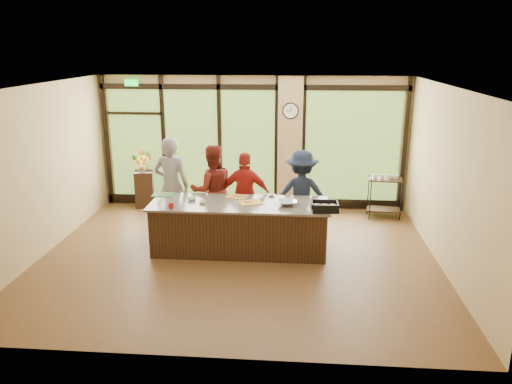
% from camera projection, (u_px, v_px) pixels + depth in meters
% --- Properties ---
extents(floor, '(7.00, 7.00, 0.00)m').
position_uv_depth(floor, '(238.00, 257.00, 8.91)').
color(floor, brown).
rests_on(floor, ground).
extents(ceiling, '(7.00, 7.00, 0.00)m').
position_uv_depth(ceiling, '(236.00, 86.00, 8.06)').
color(ceiling, silver).
rests_on(ceiling, back_wall).
extents(back_wall, '(7.00, 0.00, 7.00)m').
position_uv_depth(back_wall, '(253.00, 143.00, 11.36)').
color(back_wall, tan).
rests_on(back_wall, floor).
extents(left_wall, '(0.00, 6.00, 6.00)m').
position_uv_depth(left_wall, '(40.00, 172.00, 8.76)').
color(left_wall, tan).
rests_on(left_wall, floor).
extents(right_wall, '(0.00, 6.00, 6.00)m').
position_uv_depth(right_wall, '(448.00, 180.00, 8.22)').
color(right_wall, tan).
rests_on(right_wall, floor).
extents(window_wall, '(6.90, 0.12, 3.00)m').
position_uv_depth(window_wall, '(260.00, 148.00, 11.33)').
color(window_wall, tan).
rests_on(window_wall, floor).
extents(island_base, '(3.10, 1.00, 0.88)m').
position_uv_depth(island_base, '(240.00, 228.00, 9.08)').
color(island_base, '#311C10').
rests_on(island_base, floor).
extents(countertop, '(3.20, 1.10, 0.04)m').
position_uv_depth(countertop, '(239.00, 204.00, 8.95)').
color(countertop, slate).
rests_on(countertop, island_base).
extents(wall_clock, '(0.36, 0.04, 0.36)m').
position_uv_depth(wall_clock, '(290.00, 111.00, 10.95)').
color(wall_clock, black).
rests_on(wall_clock, window_wall).
extents(cook_left, '(0.76, 0.55, 1.94)m').
position_uv_depth(cook_left, '(172.00, 185.00, 9.86)').
color(cook_left, slate).
rests_on(cook_left, floor).
extents(cook_midleft, '(1.04, 0.92, 1.80)m').
position_uv_depth(cook_midleft, '(212.00, 190.00, 9.79)').
color(cook_midleft, maroon).
rests_on(cook_midleft, floor).
extents(cook_midright, '(1.02, 0.51, 1.68)m').
position_uv_depth(cook_midright, '(246.00, 195.00, 9.68)').
color(cook_midright, maroon).
rests_on(cook_midright, floor).
extents(cook_right, '(1.13, 0.68, 1.72)m').
position_uv_depth(cook_right, '(301.00, 194.00, 9.68)').
color(cook_right, '#161E32').
rests_on(cook_right, floor).
extents(roasting_pan, '(0.48, 0.39, 0.08)m').
position_uv_depth(roasting_pan, '(325.00, 208.00, 8.51)').
color(roasting_pan, black).
rests_on(roasting_pan, countertop).
extents(mixing_bowl, '(0.42, 0.42, 0.08)m').
position_uv_depth(mixing_bowl, '(287.00, 203.00, 8.80)').
color(mixing_bowl, silver).
rests_on(mixing_bowl, countertop).
extents(cutting_board_left, '(0.41, 0.32, 0.01)m').
position_uv_depth(cutting_board_left, '(163.00, 194.00, 9.42)').
color(cutting_board_left, '#338E34').
rests_on(cutting_board_left, countertop).
extents(cutting_board_center, '(0.46, 0.40, 0.01)m').
position_uv_depth(cutting_board_center, '(237.00, 197.00, 9.29)').
color(cutting_board_center, gold).
rests_on(cutting_board_center, countertop).
extents(cutting_board_right, '(0.49, 0.44, 0.01)m').
position_uv_depth(cutting_board_right, '(250.00, 202.00, 8.94)').
color(cutting_board_right, gold).
rests_on(cutting_board_right, countertop).
extents(prep_bowl_near, '(0.21, 0.21, 0.05)m').
position_uv_depth(prep_bowl_near, '(192.00, 199.00, 9.09)').
color(prep_bowl_near, silver).
rests_on(prep_bowl_near, countertop).
extents(prep_bowl_mid, '(0.17, 0.17, 0.04)m').
position_uv_depth(prep_bowl_mid, '(203.00, 202.00, 8.90)').
color(prep_bowl_mid, silver).
rests_on(prep_bowl_mid, countertop).
extents(prep_bowl_far, '(0.15, 0.15, 0.03)m').
position_uv_depth(prep_bowl_far, '(271.00, 195.00, 9.35)').
color(prep_bowl_far, silver).
rests_on(prep_bowl_far, countertop).
extents(red_ramekin, '(0.12, 0.12, 0.08)m').
position_uv_depth(red_ramekin, '(171.00, 206.00, 8.62)').
color(red_ramekin, red).
rests_on(red_ramekin, countertop).
extents(flower_stand, '(0.51, 0.51, 0.84)m').
position_uv_depth(flower_stand, '(144.00, 189.00, 11.62)').
color(flower_stand, '#311C10').
rests_on(flower_stand, floor).
extents(flower_vase, '(0.24, 0.24, 0.25)m').
position_uv_depth(flower_vase, '(143.00, 166.00, 11.46)').
color(flower_vase, olive).
rests_on(flower_vase, flower_stand).
extents(bar_cart, '(0.75, 0.48, 0.97)m').
position_uv_depth(bar_cart, '(385.00, 192.00, 10.81)').
color(bar_cart, '#311C10').
rests_on(bar_cart, floor).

